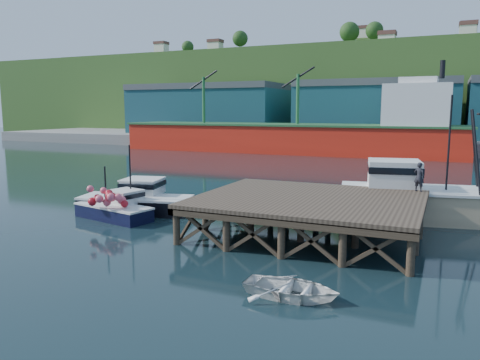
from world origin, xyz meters
The scene contains 12 objects.
ground centered at (0.00, 0.00, 0.00)m, with size 300.00×300.00×0.00m, color black.
wharf centered at (5.50, -0.19, 1.94)m, with size 12.00×10.00×2.62m.
far_quay centered at (0.00, 70.00, 1.00)m, with size 160.00×40.00×2.00m, color gray.
warehouse_left centered at (-35.00, 65.00, 6.50)m, with size 32.00×16.00×9.00m, color #194F53.
warehouse_mid centered at (0.00, 65.00, 6.50)m, with size 28.00×16.00×9.00m, color #194F53.
cargo_ship centered at (-8.46, 48.00, 3.31)m, with size 55.50×10.00×13.75m.
hillside centered at (0.00, 100.00, 11.00)m, with size 220.00×50.00×22.00m, color #2D511E.
boat_navy centered at (-6.83, -1.22, 0.69)m, with size 5.78×3.59×3.43m.
boat_black centered at (-6.86, 1.04, 0.85)m, with size 7.93×6.57×4.63m.
trawler centered at (11.61, 6.50, 1.61)m, with size 12.20×6.19×7.80m.
dinghy centered at (7.36, -8.94, 0.37)m, with size 2.57×3.59×0.74m, color white.
dockworker centered at (10.90, 4.40, 2.99)m, with size 0.63×0.41×1.73m, color black.
Camera 1 is at (12.33, -24.78, 6.90)m, focal length 35.00 mm.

